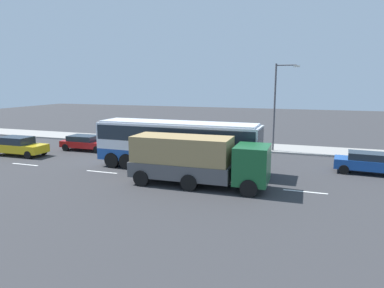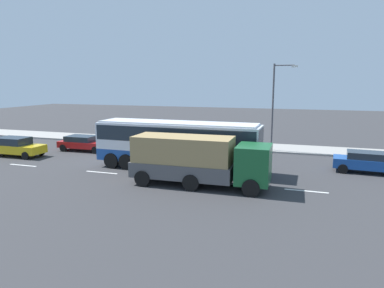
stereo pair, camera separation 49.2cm
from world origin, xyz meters
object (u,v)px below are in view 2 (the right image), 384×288
at_px(cargo_truck, 198,159).
at_px(pedestrian_near_curb, 202,134).
at_px(coach_bus, 177,140).
at_px(car_blue_saloon, 369,162).
at_px(street_lamp, 275,101).
at_px(car_red_compact, 84,143).
at_px(car_yellow_taxi, 16,146).

xyz_separation_m(cargo_truck, pedestrian_near_curb, (-3.57, 12.89, -0.53)).
distance_m(coach_bus, car_blue_saloon, 13.14).
bearing_deg(cargo_truck, street_lamp, 73.14).
distance_m(cargo_truck, pedestrian_near_curb, 13.39).
distance_m(cargo_truck, car_red_compact, 14.72).
bearing_deg(pedestrian_near_curb, street_lamp, -112.53).
bearing_deg(coach_bus, pedestrian_near_curb, 97.09).
bearing_deg(car_yellow_taxi, cargo_truck, -11.53).
height_order(car_blue_saloon, street_lamp, street_lamp).
distance_m(coach_bus, pedestrian_near_curb, 9.75).
relative_size(car_blue_saloon, pedestrian_near_curb, 2.94).
relative_size(cargo_truck, car_yellow_taxi, 1.78).
height_order(pedestrian_near_curb, street_lamp, street_lamp).
relative_size(cargo_truck, street_lamp, 1.10).
bearing_deg(street_lamp, car_red_compact, -163.84).
xyz_separation_m(cargo_truck, street_lamp, (3.37, 11.76, 2.85)).
height_order(car_yellow_taxi, street_lamp, street_lamp).
bearing_deg(car_yellow_taxi, coach_bus, -0.63).
height_order(cargo_truck, car_red_compact, cargo_truck).
distance_m(car_yellow_taxi, street_lamp, 22.21).
bearing_deg(car_blue_saloon, car_red_compact, -177.44).
xyz_separation_m(car_red_compact, street_lamp, (16.27, 4.71, 3.72)).
relative_size(car_yellow_taxi, car_blue_saloon, 0.97).
bearing_deg(coach_bus, car_yellow_taxi, -179.29).
distance_m(coach_bus, street_lamp, 10.62).
bearing_deg(pedestrian_near_curb, car_yellow_taxi, 112.61).
distance_m(coach_bus, cargo_truck, 4.14).
bearing_deg(pedestrian_near_curb, car_blue_saloon, -128.71).
xyz_separation_m(car_blue_saloon, car_red_compact, (-23.08, 0.69, -0.04)).
xyz_separation_m(car_yellow_taxi, street_lamp, (20.21, 8.47, 3.63)).
height_order(cargo_truck, pedestrian_near_curb, cargo_truck).
distance_m(car_yellow_taxi, car_red_compact, 5.45).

